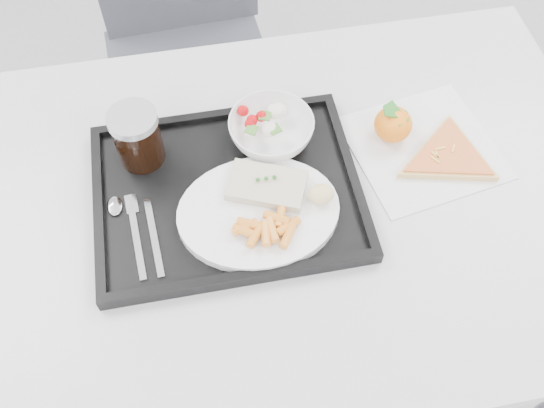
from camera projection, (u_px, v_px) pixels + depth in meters
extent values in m
cube|color=#ADADAF|center=(278.00, 204.00, 1.06)|extent=(1.20, 0.80, 0.03)
cylinder|color=#47474C|center=(36.00, 206.00, 1.50)|extent=(0.04, 0.04, 0.72)
cylinder|color=#47474C|center=(452.00, 143.00, 1.61)|extent=(0.04, 0.04, 0.72)
cube|color=#3B3C43|center=(193.00, 77.00, 1.61)|extent=(0.45, 0.45, 0.04)
cylinder|color=#47474C|center=(145.00, 191.00, 1.70)|extent=(0.03, 0.03, 0.43)
cylinder|color=#47474C|center=(271.00, 172.00, 1.73)|extent=(0.03, 0.03, 0.43)
cylinder|color=#47474C|center=(137.00, 97.00, 1.89)|extent=(0.03, 0.03, 0.43)
cylinder|color=#47474C|center=(251.00, 82.00, 1.92)|extent=(0.03, 0.03, 0.43)
cube|color=black|center=(228.00, 193.00, 1.04)|extent=(0.45, 0.35, 0.01)
cube|color=black|center=(214.00, 115.00, 1.12)|extent=(0.45, 0.02, 0.01)
cube|color=black|center=(243.00, 276.00, 0.94)|extent=(0.45, 0.02, 0.01)
cube|color=black|center=(351.00, 170.00, 1.05)|extent=(0.02, 0.32, 0.01)
cube|color=black|center=(98.00, 209.00, 1.01)|extent=(0.02, 0.32, 0.01)
cylinder|color=white|center=(258.00, 212.00, 1.00)|extent=(0.27, 0.27, 0.02)
cube|color=beige|center=(267.00, 185.00, 1.01)|extent=(0.15, 0.12, 0.02)
sphere|color=#236B1C|center=(258.00, 180.00, 1.00)|extent=(0.01, 0.01, 0.01)
sphere|color=#236B1C|center=(266.00, 178.00, 1.00)|extent=(0.01, 0.01, 0.01)
sphere|color=#236B1C|center=(274.00, 177.00, 1.00)|extent=(0.01, 0.01, 0.01)
ellipsoid|color=#DDB288|center=(321.00, 194.00, 0.99)|extent=(0.05, 0.05, 0.03)
imported|color=white|center=(271.00, 130.00, 1.08)|extent=(0.15, 0.15, 0.05)
cylinder|color=black|center=(138.00, 139.00, 1.03)|extent=(0.08, 0.08, 0.10)
cylinder|color=#A5A8AD|center=(132.00, 119.00, 0.99)|extent=(0.08, 0.08, 0.01)
cube|color=silver|center=(137.00, 240.00, 0.98)|extent=(0.02, 0.15, 0.00)
ellipsoid|color=silver|center=(115.00, 206.00, 1.01)|extent=(0.03, 0.04, 0.01)
cube|color=silver|center=(154.00, 237.00, 0.98)|extent=(0.02, 0.15, 0.00)
cube|color=silver|center=(132.00, 204.00, 1.02)|extent=(0.02, 0.04, 0.00)
cube|color=silver|center=(423.00, 147.00, 1.10)|extent=(0.29, 0.28, 0.00)
ellipsoid|color=orange|center=(393.00, 124.00, 1.09)|extent=(0.07, 0.07, 0.06)
cube|color=#236B1C|center=(396.00, 113.00, 1.06)|extent=(0.04, 0.05, 0.02)
cube|color=#236B1C|center=(396.00, 113.00, 1.06)|extent=(0.05, 0.03, 0.02)
cylinder|color=tan|center=(448.00, 157.00, 1.08)|extent=(0.25, 0.25, 0.01)
cylinder|color=red|center=(449.00, 154.00, 1.08)|extent=(0.23, 0.23, 0.00)
cube|color=#EABC47|center=(435.00, 160.00, 1.06)|extent=(0.01, 0.02, 0.00)
cube|color=#EABC47|center=(453.00, 148.00, 1.08)|extent=(0.01, 0.02, 0.00)
cube|color=#EABC47|center=(437.00, 156.00, 1.07)|extent=(0.00, 0.02, 0.00)
cube|color=#EABC47|center=(440.00, 148.00, 1.08)|extent=(0.02, 0.00, 0.00)
cube|color=#EABC47|center=(435.00, 155.00, 1.07)|extent=(0.01, 0.02, 0.00)
cylinder|color=orange|center=(276.00, 218.00, 0.97)|extent=(0.04, 0.03, 0.01)
cylinder|color=orange|center=(256.00, 235.00, 0.95)|extent=(0.04, 0.04, 0.01)
cylinder|color=orange|center=(288.00, 236.00, 0.96)|extent=(0.04, 0.04, 0.01)
cylinder|color=orange|center=(250.00, 224.00, 0.96)|extent=(0.05, 0.03, 0.01)
cylinder|color=orange|center=(288.00, 226.00, 0.97)|extent=(0.05, 0.03, 0.01)
cylinder|color=orange|center=(272.00, 230.00, 0.96)|extent=(0.02, 0.04, 0.01)
cylinder|color=orange|center=(280.00, 216.00, 0.98)|extent=(0.03, 0.05, 0.01)
cylinder|color=orange|center=(246.00, 232.00, 0.96)|extent=(0.04, 0.04, 0.01)
cylinder|color=orange|center=(245.00, 227.00, 0.96)|extent=(0.05, 0.03, 0.01)
cylinder|color=orange|center=(266.00, 233.00, 0.95)|extent=(0.02, 0.04, 0.01)
sphere|color=#B7080C|center=(243.00, 111.00, 1.09)|extent=(0.02, 0.02, 0.02)
sphere|color=#B7080C|center=(261.00, 116.00, 1.08)|extent=(0.02, 0.02, 0.02)
sphere|color=#B7080C|center=(250.00, 124.00, 1.07)|extent=(0.02, 0.02, 0.02)
sphere|color=#B7080C|center=(252.00, 120.00, 1.07)|extent=(0.02, 0.02, 0.02)
ellipsoid|color=silver|center=(270.00, 129.00, 1.07)|extent=(0.03, 0.03, 0.02)
ellipsoid|color=silver|center=(274.00, 111.00, 1.09)|extent=(0.03, 0.03, 0.02)
ellipsoid|color=silver|center=(278.00, 110.00, 1.09)|extent=(0.03, 0.03, 0.02)
cube|color=#4A7F2F|center=(275.00, 129.00, 1.06)|extent=(0.03, 0.03, 0.00)
cube|color=#4A7F2F|center=(265.00, 116.00, 1.07)|extent=(0.03, 0.03, 0.00)
cube|color=#4A7F2F|center=(252.00, 130.00, 1.06)|extent=(0.03, 0.03, 0.00)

